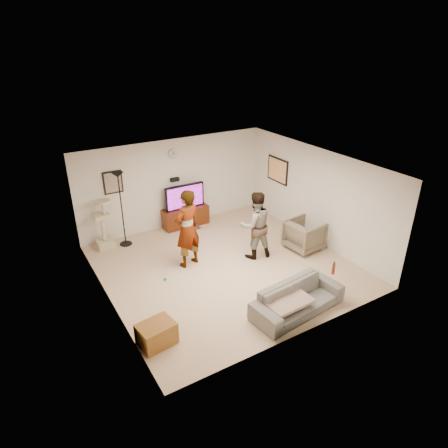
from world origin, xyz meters
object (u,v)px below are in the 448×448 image
beer_bottle (333,269)px  side_table (157,334)px  cat_tree (102,224)px  person_right (255,225)px  sofa (298,299)px  tv (185,196)px  armchair (304,235)px  tv_stand (186,217)px  floor_lamp (122,210)px  person_left (187,229)px

beer_bottle → side_table: (-3.67, 0.58, -0.49)m
cat_tree → person_right: size_ratio=0.77×
sofa → beer_bottle: size_ratio=7.90×
tv → armchair: (2.01, -2.80, -0.51)m
tv_stand → tv: size_ratio=1.14×
floor_lamp → side_table: 4.05m
floor_lamp → beer_bottle: 5.38m
sofa → floor_lamp: bearing=108.6°
armchair → person_right: bearing=70.0°
tv → sofa: 4.74m
floor_lamp → sofa: bearing=-65.6°
sofa → tv_stand: bearing=86.2°
person_left → beer_bottle: (1.96, -2.73, -0.25)m
beer_bottle → side_table: size_ratio=0.39×
tv_stand → tv: bearing=0.0°
tv_stand → beer_bottle: beer_bottle is taller
cat_tree → beer_bottle: 5.77m
person_right → side_table: 3.73m
person_right → side_table: (-3.28, -1.66, -0.64)m
tv_stand → side_table: bearing=-122.2°
sofa → armchair: armchair is taller
sofa → armchair: (1.84, 1.90, 0.10)m
tv_stand → sofa: sofa is taller
tv → armchair: size_ratio=1.37×
sofa → beer_bottle: (0.91, 0.00, 0.41)m
tv_stand → cat_tree: (-2.37, -0.08, 0.38)m
person_right → beer_bottle: size_ratio=6.83×
tv → floor_lamp: size_ratio=0.59×
beer_bottle → armchair: 2.14m
cat_tree → side_table: (-0.22, -4.04, -0.45)m
cat_tree → sofa: cat_tree is taller
tv_stand → armchair: size_ratio=1.56×
tv_stand → person_right: (0.69, -2.46, 0.58)m
person_left → person_right: size_ratio=1.12×
tv_stand → sofa: (0.17, -4.70, 0.01)m
tv → sofa: bearing=-88.0°
tv_stand → cat_tree: bearing=-178.1°
person_left → tv_stand: bearing=-129.1°
cat_tree → side_table: cat_tree is taller
armchair → sofa: bearing=130.3°
cat_tree → side_table: bearing=-93.1°
armchair → beer_bottle: bearing=148.2°
person_left → person_right: (1.58, -0.49, -0.10)m
tv_stand → sofa: size_ratio=0.67×
cat_tree → person_left: 2.43m
armchair → tv_stand: bearing=30.0°
floor_lamp → beer_bottle: floor_lamp is taller
person_right → sofa: person_right is taller
cat_tree → person_left: bearing=-51.9°
cat_tree → armchair: cat_tree is taller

